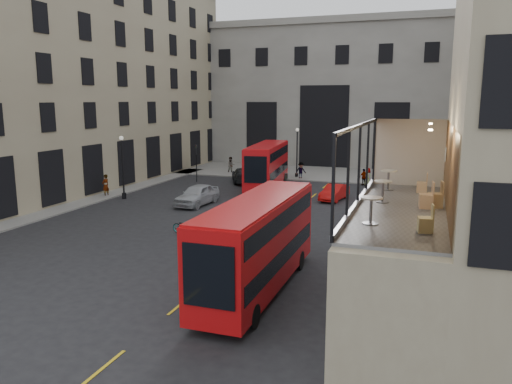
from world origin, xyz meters
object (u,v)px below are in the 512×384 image
(pedestrian_a, at_px, (231,165))
(pedestrian_d, at_px, (368,177))
(car_b, at_px, (334,192))
(pedestrian_c, at_px, (364,177))
(cafe_chair_b, at_px, (426,200))
(car_a, at_px, (197,195))
(bus_near, at_px, (258,240))
(cafe_table_far, at_px, (388,177))
(bus_far, at_px, (267,163))
(car_c, at_px, (243,175))
(cafe_table_mid, at_px, (383,188))
(cafe_chair_a, at_px, (426,224))
(cafe_chair_d, at_px, (422,187))
(cyclist, at_px, (285,211))
(traffic_light_far, at_px, (196,158))
(traffic_light_near, at_px, (286,195))
(bicycle, at_px, (185,226))
(cafe_chair_c, at_px, (436,199))
(street_lamp_b, at_px, (297,156))
(cafe_table_near, at_px, (371,206))
(street_lamp_a, at_px, (123,171))
(pedestrian_e, at_px, (106,186))
(pedestrian_b, at_px, (301,171))

(pedestrian_a, xyz_separation_m, pedestrian_d, (15.70, -3.34, -0.06))
(car_b, height_order, pedestrian_c, pedestrian_c)
(pedestrian_a, relative_size, cafe_chair_b, 2.03)
(car_a, bearing_deg, bus_near, -51.87)
(cafe_table_far, bearing_deg, bus_far, 118.76)
(car_c, relative_size, cafe_table_mid, 6.42)
(cafe_chair_a, bearing_deg, cafe_chair_d, 91.79)
(car_c, xyz_separation_m, pedestrian_a, (-3.47, 5.34, 0.20))
(cyclist, bearing_deg, pedestrian_a, 10.70)
(bus_near, xyz_separation_m, cafe_chair_b, (6.82, -1.82, 2.58))
(car_b, relative_size, pedestrian_c, 2.42)
(traffic_light_far, bearing_deg, traffic_light_near, -48.81)
(car_c, bearing_deg, cyclist, 96.07)
(traffic_light_far, xyz_separation_m, bicycle, (8.07, -18.44, -1.96))
(bus_near, bearing_deg, cafe_chair_c, -12.30)
(bicycle, bearing_deg, cafe_chair_d, -104.83)
(pedestrian_c, distance_m, cafe_chair_c, 31.75)
(pedestrian_c, bearing_deg, street_lamp_b, -60.80)
(cafe_table_near, bearing_deg, pedestrian_a, 117.80)
(street_lamp_a, xyz_separation_m, bicycle, (10.07, -8.44, -1.93))
(street_lamp_b, relative_size, cafe_chair_c, 5.74)
(cyclist, relative_size, cafe_chair_c, 1.70)
(car_b, bearing_deg, cafe_chair_b, -62.62)
(pedestrian_e, bearing_deg, pedestrian_d, 129.50)
(bicycle, bearing_deg, bus_far, 9.38)
(car_b, relative_size, cafe_chair_c, 4.27)
(cafe_table_near, xyz_separation_m, cafe_chair_c, (1.89, 3.19, -0.27))
(bus_near, height_order, cafe_chair_c, cafe_chair_c)
(car_b, height_order, cafe_chair_c, cafe_chair_c)
(street_lamp_a, xyz_separation_m, pedestrian_b, (11.70, 15.06, -1.48))
(bus_far, relative_size, car_a, 2.21)
(street_lamp_b, relative_size, pedestrian_e, 2.73)
(pedestrian_a, relative_size, cafe_table_mid, 2.35)
(traffic_light_far, distance_m, cafe_chair_b, 35.65)
(cafe_chair_c, bearing_deg, traffic_light_near, 127.07)
(cafe_table_mid, bearing_deg, cafe_chair_b, -19.08)
(bicycle, xyz_separation_m, pedestrian_c, (8.39, 21.89, 0.36))
(bicycle, distance_m, cafe_table_far, 14.82)
(car_b, xyz_separation_m, cafe_table_near, (5.70, -25.85, 4.50))
(car_a, distance_m, cyclist, 8.77)
(bus_near, bearing_deg, cafe_table_far, 14.91)
(street_lamp_b, xyz_separation_m, pedestrian_e, (-13.00, -15.74, -1.42))
(car_b, bearing_deg, bus_near, -78.98)
(cafe_chair_a, bearing_deg, pedestrian_b, 109.27)
(pedestrian_c, height_order, cafe_chair_b, cafe_chair_b)
(cafe_chair_a, xyz_separation_m, cafe_chair_d, (-0.20, 6.46, -0.00))
(bicycle, distance_m, cyclist, 7.15)
(cafe_table_far, bearing_deg, street_lamp_b, 111.13)
(street_lamp_a, relative_size, bus_far, 0.50)
(traffic_light_far, distance_m, bus_near, 30.15)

